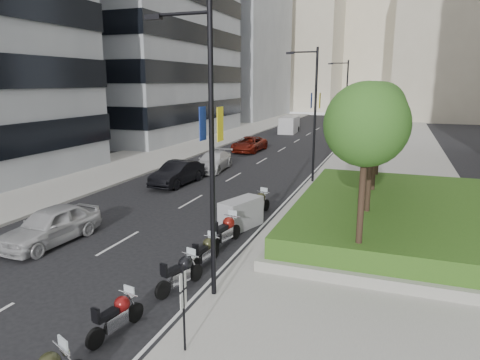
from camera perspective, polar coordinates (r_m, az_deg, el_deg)
The scene contains 30 objects.
ground at distance 15.70m, azimuth -20.02°, elevation -13.57°, with size 160.00×160.00×0.00m, color black.
sidewalk_right at distance 41.12m, azimuth 19.21°, elevation 2.81°, with size 10.00×100.00×0.15m, color #9E9B93.
sidewalk_left at distance 46.36m, azimuth -7.73°, elevation 4.49°, with size 8.00×100.00×0.15m, color #9E9B93.
lane_edge at distance 41.52m, azimuth 11.88°, elevation 3.25°, with size 0.12×100.00×0.01m, color silver.
lane_centre at distance 42.55m, azimuth 4.93°, elevation 3.71°, with size 0.12×100.00×0.01m, color silver.
building_grey_far at distance 87.60m, azimuth -2.61°, elevation 18.31°, with size 22.00×26.00×30.00m, color gray.
building_cream_right at distance 92.12m, azimuth 29.35°, elevation 18.36°, with size 28.00×24.00×36.00m, color #B7AD93.
building_cream_left at distance 114.37m, azimuth 6.40°, elevation 17.99°, with size 26.00×24.00×34.00m, color #B7AD93.
building_cream_centre at distance 131.34m, azimuth 17.57°, elevation 17.71°, with size 30.00×24.00×38.00m, color #B7AD93.
planter at distance 21.56m, azimuth 20.72°, elevation -5.34°, with size 10.00×14.00×0.40m, color #9C9B92.
hedge at distance 21.39m, azimuth 20.85°, elevation -3.81°, with size 9.40×13.40×0.80m, color #244914.
tree_0 at distance 14.66m, azimuth 16.50°, elevation 7.02°, with size 2.80×2.80×6.30m.
tree_1 at distance 18.64m, azimuth 17.35°, elevation 8.12°, with size 2.80×2.80×6.30m.
tree_2 at distance 22.62m, azimuth 17.90°, elevation 8.84°, with size 2.80×2.80×6.30m.
tree_3 at distance 26.61m, azimuth 18.29°, elevation 9.34°, with size 2.80×2.80×6.30m.
lamp_post_0 at distance 12.83m, azimuth -4.44°, elevation 5.11°, with size 2.34×0.45×9.00m.
lamp_post_1 at distance 29.10m, azimuth 9.70°, elevation 9.34°, with size 2.34×0.45×9.00m.
lamp_post_2 at distance 46.89m, azimuth 13.81°, elevation 10.46°, with size 2.34×0.45×9.00m.
parking_sign at distance 11.10m, azimuth -7.54°, elevation -15.98°, with size 0.06×0.32×2.50m.
motorcycle_1 at distance 12.76m, azimuth -16.11°, elevation -16.98°, with size 0.69×2.05×1.03m.
motorcycle_2 at distance 14.73m, azimuth -7.93°, elevation -12.18°, with size 0.86×2.14×1.09m.
motorcycle_3 at distance 16.44m, azimuth -4.62°, elevation -9.50°, with size 0.68×2.03×1.01m.
motorcycle_4 at distance 18.26m, azimuth -1.94°, elevation -6.81°, with size 0.79×2.37×1.19m.
motorcycle_5 at distance 20.28m, azimuth 0.15°, elevation -4.54°, with size 1.64×2.52×1.42m.
motorcycle_6 at distance 22.38m, azimuth 2.48°, elevation -3.14°, with size 0.81×2.26×1.14m.
car_a at distance 20.16m, azimuth -23.91°, elevation -5.54°, with size 1.88×4.68×1.60m, color silver.
car_b at distance 29.14m, azimuth -8.34°, elevation 0.90°, with size 1.67×4.78×1.58m, color black.
car_c at distance 33.64m, azimuth -3.58°, elevation 2.53°, with size 2.05×5.04×1.46m, color silver.
car_d at distance 42.82m, azimuth 1.23°, elevation 4.80°, with size 2.43×5.27×1.46m, color maroon.
delivery_van at distance 59.08m, azimuth 6.56°, elevation 7.25°, with size 2.25×5.29×2.18m.
Camera 1 is at (9.41, -10.56, 6.81)m, focal length 32.00 mm.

